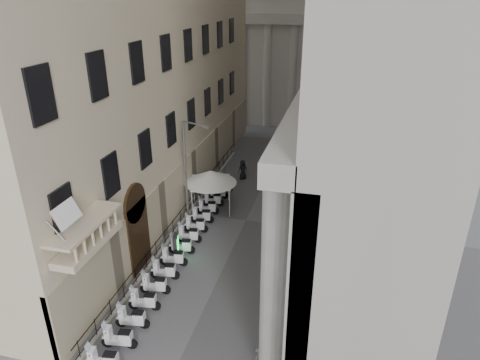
{
  "coord_description": "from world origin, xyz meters",
  "views": [
    {
      "loc": [
        6.2,
        -7.75,
        15.65
      ],
      "look_at": [
        0.23,
        16.41,
        4.5
      ],
      "focal_mm": 32.0,
      "sensor_mm": 36.0,
      "label": 1
    }
  ],
  "objects_px": {
    "pedestrian_a": "(280,169)",
    "street_lamp": "(188,164)",
    "info_kiosk": "(176,247)",
    "pedestrian_b": "(296,183)",
    "security_tent": "(215,179)"
  },
  "relations": [
    {
      "from": "pedestrian_b",
      "to": "info_kiosk",
      "type": "bearing_deg",
      "value": 57.49
    },
    {
      "from": "pedestrian_a",
      "to": "street_lamp",
      "type": "bearing_deg",
      "value": 47.78
    },
    {
      "from": "info_kiosk",
      "to": "pedestrian_b",
      "type": "xyz_separation_m",
      "value": [
        6.14,
        11.3,
        0.1
      ]
    },
    {
      "from": "info_kiosk",
      "to": "street_lamp",
      "type": "bearing_deg",
      "value": 84.67
    },
    {
      "from": "security_tent",
      "to": "info_kiosk",
      "type": "relative_size",
      "value": 2.28
    },
    {
      "from": "info_kiosk",
      "to": "pedestrian_a",
      "type": "bearing_deg",
      "value": 57.73
    },
    {
      "from": "pedestrian_a",
      "to": "pedestrian_b",
      "type": "height_order",
      "value": "pedestrian_b"
    },
    {
      "from": "security_tent",
      "to": "pedestrian_a",
      "type": "bearing_deg",
      "value": 62.1
    },
    {
      "from": "info_kiosk",
      "to": "pedestrian_b",
      "type": "relative_size",
      "value": 0.89
    },
    {
      "from": "street_lamp",
      "to": "pedestrian_b",
      "type": "bearing_deg",
      "value": 66.11
    },
    {
      "from": "street_lamp",
      "to": "info_kiosk",
      "type": "bearing_deg",
      "value": -57.28
    },
    {
      "from": "security_tent",
      "to": "pedestrian_a",
      "type": "xyz_separation_m",
      "value": [
        3.83,
        7.23,
        -1.74
      ]
    },
    {
      "from": "security_tent",
      "to": "street_lamp",
      "type": "bearing_deg",
      "value": -127.58
    },
    {
      "from": "security_tent",
      "to": "pedestrian_b",
      "type": "xyz_separation_m",
      "value": [
        5.57,
        4.64,
        -1.71
      ]
    },
    {
      "from": "pedestrian_a",
      "to": "pedestrian_b",
      "type": "relative_size",
      "value": 0.97
    }
  ]
}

